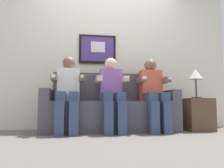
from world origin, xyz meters
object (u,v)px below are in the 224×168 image
at_px(couch, 110,111).
at_px(side_table_right, 197,114).
at_px(person_in_middle, 112,91).
at_px(person_on_left, 68,90).
at_px(spare_remote_on_table, 202,98).
at_px(person_on_right, 153,91).
at_px(table_lamp, 196,76).

distance_m(couch, side_table_right, 1.36).
height_order(couch, person_in_middle, person_in_middle).
bearing_deg(side_table_right, person_on_left, -178.23).
distance_m(person_in_middle, side_table_right, 1.40).
xyz_separation_m(person_on_left, spare_remote_on_table, (2.04, 0.01, -0.10)).
bearing_deg(person_on_right, couch, 165.04).
relative_size(person_in_middle, person_on_right, 1.00).
relative_size(couch, table_lamp, 4.38).
bearing_deg(person_on_left, person_on_right, 0.00).
bearing_deg(side_table_right, couch, 175.52).
bearing_deg(person_on_left, table_lamp, 1.25).
xyz_separation_m(couch, spare_remote_on_table, (1.41, -0.15, 0.20)).
relative_size(couch, spare_remote_on_table, 15.49).
bearing_deg(person_on_right, side_table_right, 4.82).
xyz_separation_m(couch, side_table_right, (1.36, -0.11, -0.06)).
bearing_deg(spare_remote_on_table, person_on_right, -178.97).
height_order(person_in_middle, table_lamp, person_in_middle).
relative_size(person_on_right, side_table_right, 2.22).
relative_size(side_table_right, spare_remote_on_table, 3.85).
xyz_separation_m(person_on_left, side_table_right, (1.99, 0.06, -0.36)).
height_order(couch, person_on_left, person_on_left).
relative_size(person_on_left, spare_remote_on_table, 8.54).
xyz_separation_m(table_lamp, spare_remote_on_table, (0.07, -0.03, -0.35)).
bearing_deg(table_lamp, person_on_right, -176.55).
height_order(person_in_middle, side_table_right, person_in_middle).
xyz_separation_m(couch, person_in_middle, (0.00, -0.17, 0.29)).
relative_size(couch, side_table_right, 4.03).
height_order(person_on_left, person_in_middle, same).
bearing_deg(couch, person_in_middle, -89.83).
height_order(couch, person_on_right, person_on_right).
bearing_deg(couch, person_on_left, -165.04).
relative_size(table_lamp, spare_remote_on_table, 3.54).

